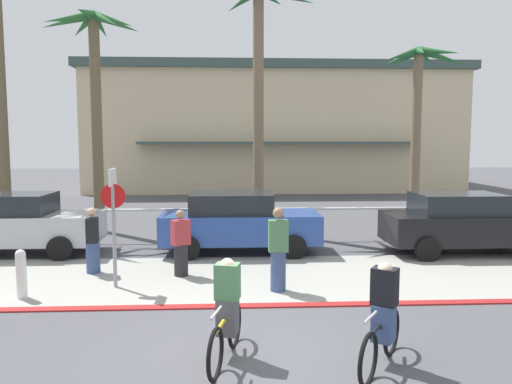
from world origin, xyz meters
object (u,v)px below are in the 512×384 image
at_px(palm_tree_4, 259,50).
at_px(pedestrian_1, 93,244).
at_px(bollard_2, 21,273).
at_px(pedestrian_2, 278,253).
at_px(cyclist_black_1, 383,318).
at_px(car_silver_1, 17,223).
at_px(palm_tree_5, 419,90).
at_px(pedestrian_0, 181,246).
at_px(car_black_3, 463,223).
at_px(cyclist_yellow_0, 227,312).
at_px(stop_sign_bike_lane, 113,210).
at_px(car_blue_2, 238,222).
at_px(palm_tree_3, 94,64).

distance_m(palm_tree_4, pedestrian_1, 8.69).
bearing_deg(palm_tree_4, bollard_2, -125.64).
bearing_deg(pedestrian_1, pedestrian_2, -21.31).
bearing_deg(cyclist_black_1, pedestrian_1, 136.03).
bearing_deg(car_silver_1, pedestrian_1, -39.51).
height_order(palm_tree_5, pedestrian_2, palm_tree_5).
relative_size(bollard_2, pedestrian_0, 0.64).
distance_m(car_black_3, cyclist_yellow_0, 9.18).
height_order(cyclist_yellow_0, cyclist_black_1, same).
bearing_deg(cyclist_black_1, palm_tree_5, 67.64).
relative_size(car_black_3, cyclist_yellow_0, 2.47).
relative_size(pedestrian_0, pedestrian_2, 0.88).
distance_m(car_black_3, pedestrian_2, 6.39).
xyz_separation_m(bollard_2, car_silver_1, (-1.76, 4.06, 0.35)).
relative_size(stop_sign_bike_lane, pedestrian_1, 1.62).
bearing_deg(pedestrian_0, stop_sign_bike_lane, -147.58).
xyz_separation_m(palm_tree_4, pedestrian_0, (-2.12, -5.66, -5.45)).
height_order(car_blue_2, pedestrian_1, car_blue_2).
bearing_deg(pedestrian_1, car_black_3, 9.47).
distance_m(car_blue_2, pedestrian_2, 3.80).
relative_size(car_silver_1, car_blue_2, 1.00).
height_order(palm_tree_3, cyclist_yellow_0, palm_tree_3).
relative_size(palm_tree_5, car_blue_2, 1.51).
bearing_deg(car_black_3, cyclist_black_1, -122.66).
xyz_separation_m(pedestrian_0, pedestrian_2, (2.14, -1.29, 0.12)).
xyz_separation_m(pedestrian_1, pedestrian_2, (4.25, -1.66, 0.11)).
bearing_deg(bollard_2, stop_sign_bike_lane, 21.35).
bearing_deg(pedestrian_1, stop_sign_bike_lane, -56.83).
distance_m(palm_tree_4, pedestrian_2, 8.76).
relative_size(car_blue_2, car_black_3, 1.00).
relative_size(palm_tree_5, cyclist_black_1, 4.29).
xyz_separation_m(palm_tree_5, pedestrian_2, (-6.14, -8.68, -4.20)).
relative_size(stop_sign_bike_lane, palm_tree_3, 0.34).
bearing_deg(pedestrian_0, car_black_3, 14.61).
bearing_deg(stop_sign_bike_lane, pedestrian_1, 123.17).
xyz_separation_m(palm_tree_3, car_silver_1, (-1.37, -3.41, -4.82)).
distance_m(bollard_2, pedestrian_0, 3.37).
xyz_separation_m(stop_sign_bike_lane, palm_tree_4, (3.44, 6.50, 4.49)).
distance_m(bollard_2, pedestrian_1, 2.08).
height_order(stop_sign_bike_lane, palm_tree_3, palm_tree_3).
bearing_deg(palm_tree_3, pedestrian_2, -52.67).
bearing_deg(palm_tree_5, bollard_2, -141.79).
relative_size(palm_tree_5, cyclist_yellow_0, 3.74).
distance_m(stop_sign_bike_lane, palm_tree_3, 8.17).
bearing_deg(car_black_3, pedestrian_0, -165.39).
distance_m(bollard_2, palm_tree_3, 9.10).
height_order(stop_sign_bike_lane, bollard_2, stop_sign_bike_lane).
height_order(palm_tree_5, cyclist_black_1, palm_tree_5).
height_order(car_silver_1, car_blue_2, same).
distance_m(bollard_2, car_blue_2, 5.90).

